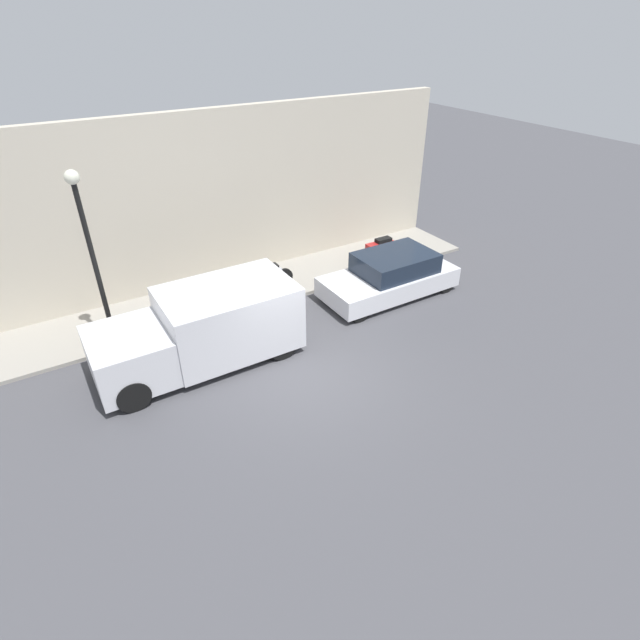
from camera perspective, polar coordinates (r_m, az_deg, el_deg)
The scene contains 9 objects.
ground_plane at distance 11.95m, azimuth -0.91°, elevation -6.34°, with size 60.00×60.00×0.00m, color #47474C.
sidewalk at distance 15.42m, azimuth -9.73°, elevation 3.02°, with size 2.35×16.42×0.10m.
building_facade at distance 15.58m, azimuth -12.55°, elevation 13.14°, with size 0.30×16.42×5.13m.
parked_car at distance 15.14m, azimuth 8.04°, elevation 5.02°, with size 1.81×4.12×1.30m.
delivery_van at distance 12.22m, azimuth -13.50°, elevation -0.99°, with size 2.04×4.84×1.83m.
motorcycle_blue at distance 14.06m, azimuth -15.53°, elevation 1.59°, with size 0.30×1.87×0.85m.
scooter_silver at distance 15.22m, azimuth -6.12°, elevation 4.88°, with size 0.30×1.77×0.77m.
motorcycle_red at distance 17.04m, azimuth 6.85°, elevation 8.01°, with size 0.30×1.88×0.82m.
streetlamp at distance 12.68m, azimuth -24.99°, elevation 8.46°, with size 0.32×0.32×4.43m.
Camera 1 is at (-8.08, 4.74, 7.42)m, focal length 28.00 mm.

